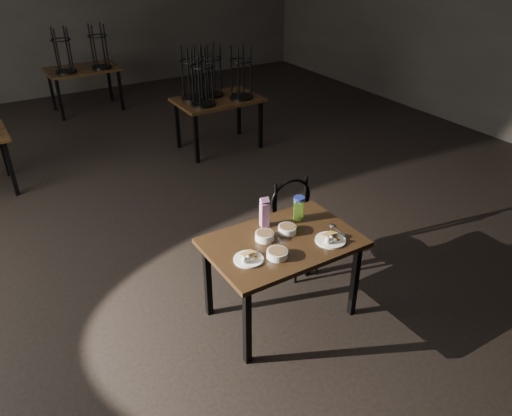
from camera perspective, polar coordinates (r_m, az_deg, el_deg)
room at (r=4.69m, az=-6.58°, el=22.27°), size 12.00×12.04×3.22m
main_table at (r=4.00m, az=3.02°, el=-4.65°), size 1.20×0.80×0.75m
plate_left at (r=3.72m, az=-0.87°, el=-5.73°), size 0.23×0.23×0.07m
plate_right at (r=3.97m, az=8.52°, el=-3.50°), size 0.24×0.24×0.08m
bowl_near at (r=3.95m, az=0.98°, el=-3.19°), size 0.15×0.15×0.06m
bowl_far at (r=4.04m, az=3.59°, el=-2.44°), size 0.15×0.15×0.06m
bowl_big at (r=3.75m, az=2.43°, el=-5.23°), size 0.16×0.16×0.06m
juice_carton at (r=4.07m, az=0.97°, el=-0.56°), size 0.08×0.08×0.27m
water_bottle at (r=4.19m, az=4.92°, el=0.03°), size 0.12×0.12×0.21m
spoon at (r=4.16m, az=8.79°, el=-2.09°), size 0.04×0.21×0.01m
bentwood_chair at (r=4.63m, az=4.64°, el=-1.37°), size 0.44×0.43×0.91m
bg_table_right at (r=7.29m, az=-4.62°, el=12.71°), size 1.20×0.80×1.48m
bg_table_far at (r=9.41m, az=-19.18°, el=14.83°), size 1.20×0.80×1.48m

